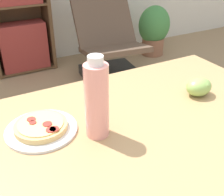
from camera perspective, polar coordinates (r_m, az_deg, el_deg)
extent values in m
cube|color=tan|center=(1.02, 3.64, -6.27)|extent=(1.37, 0.82, 0.03)
cylinder|color=tan|center=(1.79, 14.48, -4.30)|extent=(0.06, 0.06, 0.72)
cylinder|color=white|center=(1.01, -14.13, -6.26)|extent=(0.25, 0.25, 0.01)
cylinder|color=#DBB26B|center=(1.00, -14.23, -5.57)|extent=(0.18, 0.18, 0.02)
cylinder|color=#EACC7A|center=(0.99, -14.32, -5.00)|extent=(0.16, 0.16, 0.00)
cylinder|color=#A83328|center=(0.98, -13.02, -5.16)|extent=(0.03, 0.03, 0.00)
cylinder|color=#A83328|center=(0.95, -12.29, -6.30)|extent=(0.03, 0.03, 0.00)
cylinder|color=#A83328|center=(1.00, -15.80, -4.82)|extent=(0.02, 0.02, 0.00)
cylinder|color=#A83328|center=(0.95, -11.64, -6.18)|extent=(0.03, 0.03, 0.00)
cylinder|color=#A83328|center=(1.02, -16.08, -4.16)|extent=(0.03, 0.03, 0.00)
ellipsoid|color=#93BC5B|center=(1.23, 17.23, 2.20)|extent=(0.12, 0.09, 0.08)
sphere|color=#93BC5B|center=(1.22, 18.53, 2.31)|extent=(0.03, 0.03, 0.03)
sphere|color=#93BC5B|center=(1.22, 16.74, 1.87)|extent=(0.02, 0.02, 0.02)
sphere|color=#93BC5B|center=(1.22, 17.36, 1.54)|extent=(0.02, 0.02, 0.02)
sphere|color=#93BC5B|center=(1.24, 16.12, 2.57)|extent=(0.02, 0.02, 0.02)
sphere|color=#93BC5B|center=(1.24, 16.47, 1.57)|extent=(0.03, 0.03, 0.03)
sphere|color=#93BC5B|center=(1.21, 15.83, 2.48)|extent=(0.02, 0.02, 0.02)
cylinder|color=pink|center=(0.90, -3.12, -0.72)|extent=(0.08, 0.08, 0.25)
cylinder|color=white|center=(0.84, -3.38, 7.65)|extent=(0.05, 0.05, 0.03)
cube|color=black|center=(3.03, -0.27, 4.80)|extent=(0.63, 0.62, 0.10)
cube|color=brown|center=(2.85, 0.48, 9.85)|extent=(0.67, 0.58, 0.14)
cube|color=brown|center=(3.05, -1.87, 15.96)|extent=(0.66, 0.48, 0.55)
cube|color=brown|center=(3.29, -13.50, 18.50)|extent=(0.04, 0.31, 1.46)
cube|color=brown|center=(3.37, -19.49, 17.92)|extent=(0.65, 0.01, 1.46)
cube|color=brown|center=(3.43, -17.01, 5.98)|extent=(0.58, 0.30, 0.02)
cube|color=#99332D|center=(3.31, -17.60, 10.02)|extent=(0.51, 0.22, 0.51)
cube|color=brown|center=(3.22, -18.94, 17.53)|extent=(0.58, 0.30, 0.02)
cylinder|color=#8E5B42|center=(3.74, 8.26, 10.45)|extent=(0.28, 0.28, 0.22)
ellipsoid|color=#428442|center=(3.66, 8.58, 14.48)|extent=(0.41, 0.35, 0.47)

